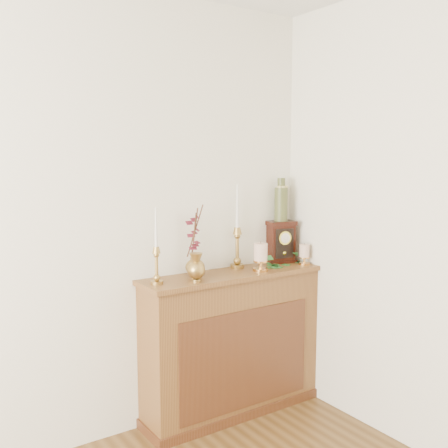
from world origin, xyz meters
TOP-DOWN VIEW (x-y plane):
  - room_walls at (0.00, 0.00)m, footprint 4.08×4.58m
  - console_shelf at (1.40, 2.10)m, footprint 1.24×0.34m
  - candlestick_left at (0.86, 2.09)m, footprint 0.07×0.07m
  - candlestick_center at (1.50, 2.19)m, footprint 0.09×0.09m
  - bud_vase at (1.07, 2.00)m, footprint 0.11×0.11m
  - ginger_jar at (1.16, 2.17)m, footprint 0.18×0.19m
  - pillar_candle_left at (1.57, 2.03)m, footprint 0.10×0.10m
  - pillar_candle_right at (1.94, 2.02)m, footprint 0.08×0.08m
  - ivy_garland at (1.72, 2.09)m, footprint 0.46×0.21m
  - mantel_clock at (1.86, 2.18)m, footprint 0.22×0.17m
  - ceramic_vase at (1.86, 2.18)m, footprint 0.09×0.09m

SIDE VIEW (x-z plane):
  - console_shelf at x=1.40m, z-range -0.03..0.90m
  - ivy_garland at x=1.72m, z-range 0.90..0.98m
  - pillar_candle_right at x=1.94m, z-range 0.93..1.08m
  - bud_vase at x=1.07m, z-range 0.93..1.10m
  - pillar_candle_left at x=1.57m, z-range 0.93..1.13m
  - mantel_clock at x=1.86m, z-range 0.93..1.22m
  - candlestick_left at x=0.86m, z-range 0.85..1.30m
  - candlestick_center at x=1.50m, z-range 0.84..1.39m
  - ginger_jar at x=1.16m, z-range 0.91..1.35m
  - ceramic_vase at x=1.86m, z-range 1.20..1.50m
  - room_walls at x=0.00m, z-range 0.36..3.00m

